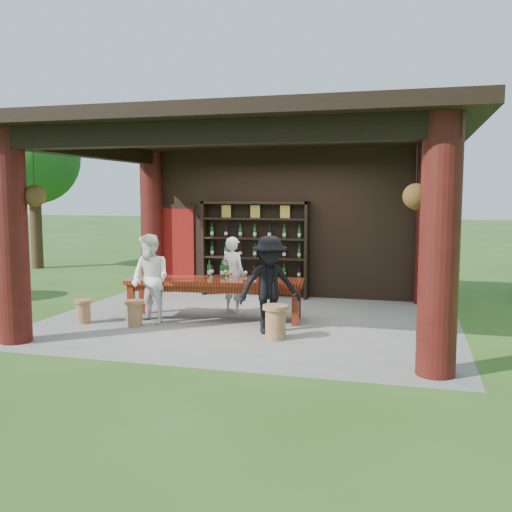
% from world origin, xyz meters
% --- Properties ---
extents(ground, '(90.00, 90.00, 0.00)m').
position_xyz_m(ground, '(0.00, 0.00, 0.00)').
color(ground, '#2D5119').
rests_on(ground, ground).
extents(pavilion, '(7.50, 6.00, 3.60)m').
position_xyz_m(pavilion, '(-0.01, 0.43, 2.13)').
color(pavilion, slate).
rests_on(pavilion, ground).
extents(wine_shelf, '(2.44, 0.37, 2.15)m').
position_xyz_m(wine_shelf, '(-0.59, 2.45, 1.08)').
color(wine_shelf, black).
rests_on(wine_shelf, ground).
extents(tasting_table, '(3.33, 1.23, 0.75)m').
position_xyz_m(tasting_table, '(-0.66, -0.05, 0.63)').
color(tasting_table, '#53100B').
rests_on(tasting_table, ground).
extents(stool_near_left, '(0.35, 0.35, 0.46)m').
position_xyz_m(stool_near_left, '(-1.84, -0.96, 0.24)').
color(stool_near_left, brown).
rests_on(stool_near_left, ground).
extents(stool_near_right, '(0.42, 0.42, 0.55)m').
position_xyz_m(stool_near_right, '(0.75, -1.17, 0.29)').
color(stool_near_right, brown).
rests_on(stool_near_right, ground).
extents(stool_far_left, '(0.32, 0.32, 0.43)m').
position_xyz_m(stool_far_left, '(-2.84, -0.98, 0.23)').
color(stool_far_left, brown).
rests_on(stool_far_left, ground).
extents(host, '(0.64, 0.54, 1.49)m').
position_xyz_m(host, '(-0.53, 0.64, 0.74)').
color(host, silver).
rests_on(host, ground).
extents(guest_woman, '(0.96, 0.87, 1.60)m').
position_xyz_m(guest_woman, '(-1.67, -0.66, 0.80)').
color(guest_woman, white).
rests_on(guest_woman, ground).
extents(guest_man, '(1.21, 1.06, 1.62)m').
position_xyz_m(guest_man, '(0.56, -0.80, 0.81)').
color(guest_man, black).
rests_on(guest_man, ground).
extents(table_bottles, '(0.43, 0.12, 0.31)m').
position_xyz_m(table_bottles, '(-0.68, 0.27, 0.90)').
color(table_bottles, '#194C1E').
rests_on(table_bottles, tasting_table).
extents(table_glasses, '(1.36, 0.31, 0.15)m').
position_xyz_m(table_glasses, '(-0.12, 0.06, 0.82)').
color(table_glasses, silver).
rests_on(table_glasses, tasting_table).
extents(napkin_basket, '(0.28, 0.21, 0.14)m').
position_xyz_m(napkin_basket, '(-1.78, -0.28, 0.82)').
color(napkin_basket, '#BF6672').
rests_on(napkin_basket, tasting_table).
extents(shrubs, '(15.76, 8.55, 1.36)m').
position_xyz_m(shrubs, '(2.59, 0.86, 0.56)').
color(shrubs, '#194C14').
rests_on(shrubs, ground).
extents(trees, '(21.58, 11.36, 4.80)m').
position_xyz_m(trees, '(3.94, 1.46, 3.37)').
color(trees, '#3F2819').
rests_on(trees, ground).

